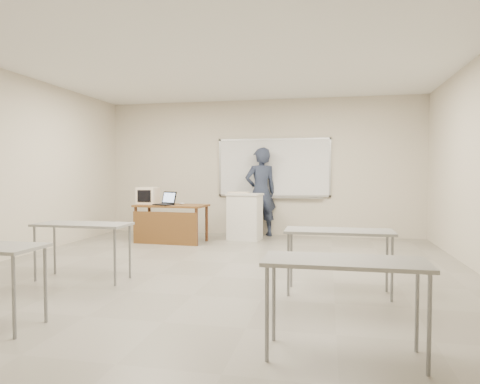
% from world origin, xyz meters
% --- Properties ---
extents(floor, '(7.00, 8.00, 0.01)m').
position_xyz_m(floor, '(0.00, 0.00, -0.01)').
color(floor, gray).
rests_on(floor, ground).
extents(whiteboard, '(2.48, 0.10, 1.31)m').
position_xyz_m(whiteboard, '(0.30, 3.97, 1.48)').
color(whiteboard, white).
rests_on(whiteboard, floor).
extents(student_desks, '(4.40, 2.20, 0.73)m').
position_xyz_m(student_desks, '(-0.00, -1.35, 0.67)').
color(student_desks, gray).
rests_on(student_desks, floor).
extents(instructor_desk, '(1.39, 0.70, 0.75)m').
position_xyz_m(instructor_desk, '(-1.57, 2.49, 0.54)').
color(instructor_desk, brown).
rests_on(instructor_desk, floor).
extents(podium, '(0.69, 0.50, 0.96)m').
position_xyz_m(podium, '(-0.20, 3.20, 0.48)').
color(podium, silver).
rests_on(podium, floor).
extents(crt_monitor, '(0.37, 0.42, 0.35)m').
position_xyz_m(crt_monitor, '(-2.12, 2.73, 0.92)').
color(crt_monitor, beige).
rests_on(crt_monitor, instructor_desk).
extents(laptop, '(0.35, 0.33, 0.26)m').
position_xyz_m(laptop, '(-1.67, 2.48, 0.81)').
color(laptop, black).
rests_on(laptop, instructor_desk).
extents(mouse, '(0.10, 0.07, 0.04)m').
position_xyz_m(mouse, '(-1.37, 2.65, 0.77)').
color(mouse, '#BABBC3').
rests_on(mouse, instructor_desk).
extents(keyboard, '(0.47, 0.23, 0.03)m').
position_xyz_m(keyboard, '(-0.35, 3.28, 0.97)').
color(keyboard, beige).
rests_on(keyboard, podium).
extents(presenter, '(0.84, 0.74, 1.93)m').
position_xyz_m(presenter, '(0.04, 3.78, 0.96)').
color(presenter, black).
rests_on(presenter, floor).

